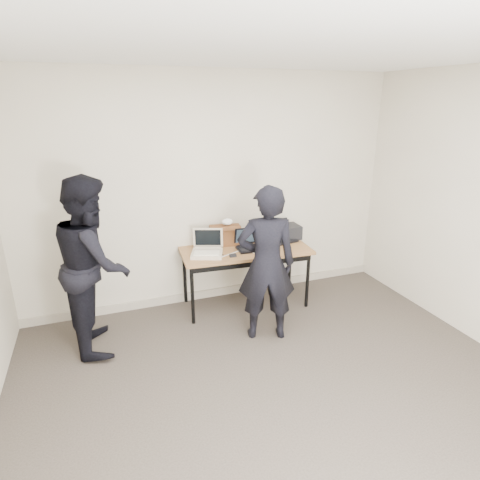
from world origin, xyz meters
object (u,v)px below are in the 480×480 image
laptop_right (279,236)px  equipment_box (287,232)px  laptop_beige (207,250)px  laptop_center (249,244)px  leather_satchel (225,235)px  person_typist (266,264)px  person_observer (93,264)px  desk (246,254)px

laptop_right → equipment_box: 0.14m
laptop_beige → laptop_center: 0.51m
laptop_beige → laptop_center: (0.51, 0.02, -0.00)m
leather_satchel → person_typist: (0.13, -0.93, -0.04)m
laptop_right → person_observer: bearing=179.1°
laptop_beige → laptop_center: size_ratio=1.37×
person_observer → leather_satchel: bearing=-72.7°
laptop_right → equipment_box: (0.13, 0.03, 0.03)m
desk → person_typist: 0.72m
laptop_beige → laptop_right: 0.98m
equipment_box → person_typist: bearing=-127.3°
person_observer → laptop_beige: bearing=-78.7°
laptop_beige → person_typist: (0.42, -0.70, 0.03)m
laptop_right → person_typist: (-0.55, -0.86, 0.03)m
desk → laptop_beige: (-0.47, 0.00, 0.11)m
person_typist → laptop_beige: bearing=-42.8°
laptop_center → laptop_right: laptop_right is taller
desk → laptop_right: bearing=21.8°
laptop_beige → laptop_right: size_ratio=1.09×
equipment_box → person_observer: person_observer is taller
equipment_box → desk: bearing=-163.1°
laptop_beige → leather_satchel: 0.37m
laptop_right → person_typist: bearing=-133.8°
leather_satchel → laptop_center: bearing=-33.7°
laptop_beige → person_observer: 1.23m
laptop_right → leather_satchel: 0.69m
laptop_beige → laptop_right: (0.96, 0.16, 0.00)m
desk → person_observer: size_ratio=0.89×
laptop_center → person_typist: bearing=-94.1°
equipment_box → leather_satchel: bearing=177.5°
laptop_center → person_typist: person_typist is taller
laptop_right → desk: bearing=-173.4°
laptop_center → desk: bearing=-154.3°
desk → person_typist: (-0.05, -0.70, 0.15)m
leather_satchel → equipment_box: 0.81m
laptop_beige → desk: bearing=20.5°
desk → equipment_box: size_ratio=5.23×
laptop_center → person_observer: size_ratio=0.18×
laptop_right → person_observer: size_ratio=0.23×
laptop_center → equipment_box: (0.58, 0.17, 0.03)m
person_typist → person_observer: bearing=0.6°
laptop_right → person_observer: person_observer is taller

